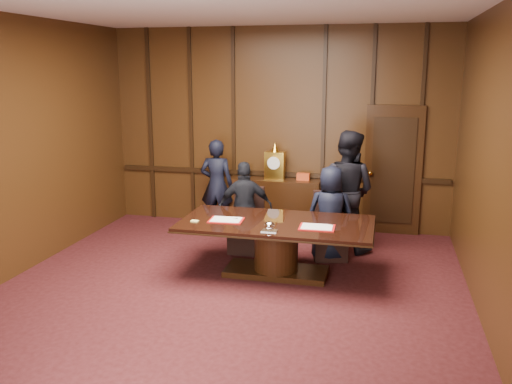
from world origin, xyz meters
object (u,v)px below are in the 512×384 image
witness_right (347,191)px  witness_left (217,185)px  sideboard (275,202)px  signatory_left (245,208)px  conference_table (276,239)px  signatory_right (330,213)px

witness_right → witness_left: bearing=8.7°
sideboard → signatory_left: size_ratio=1.12×
witness_left → witness_right: witness_right is taller
conference_table → signatory_left: signatory_left is taller
conference_table → signatory_left: size_ratio=1.84×
sideboard → witness_right: 1.61m
conference_table → witness_right: bearing=57.9°
sideboard → witness_left: (-0.98, -0.27, 0.32)m
signatory_left → witness_right: 1.60m
sideboard → conference_table: sideboard is taller
signatory_right → witness_right: witness_right is taller
sideboard → witness_right: (1.31, -0.82, 0.45)m
witness_right → signatory_left: bearing=42.1°
signatory_right → witness_right: (0.19, 0.54, 0.23)m
conference_table → witness_right: (0.84, 1.34, 0.43)m
witness_right → sideboard: bearing=-10.0°
signatory_left → witness_left: (-0.80, 1.09, 0.09)m
sideboard → signatory_right: (1.12, -1.36, 0.22)m
signatory_left → conference_table: bearing=110.8°
sideboard → signatory_right: sideboard is taller
conference_table → signatory_right: 1.05m
signatory_right → witness_right: bearing=-114.2°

